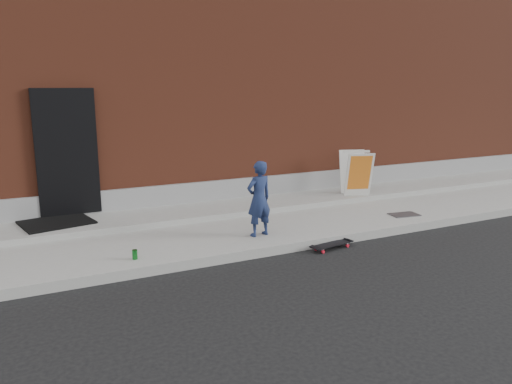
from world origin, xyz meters
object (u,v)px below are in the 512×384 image
child (259,199)px  pizza_sign (356,173)px  skateboard (332,245)px  soda_can (135,255)px

child → pizza_sign: child is taller
skateboard → soda_can: size_ratio=5.69×
child → skateboard: child is taller
soda_can → skateboard: bearing=-9.1°
skateboard → pizza_sign: (2.15, 2.22, 0.66)m
child → soda_can: (-2.09, -0.25, -0.55)m
child → pizza_sign: bearing=-163.4°
child → soda_can: size_ratio=8.94×
child → skateboard: bearing=132.9°
skateboard → pizza_sign: 3.16m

